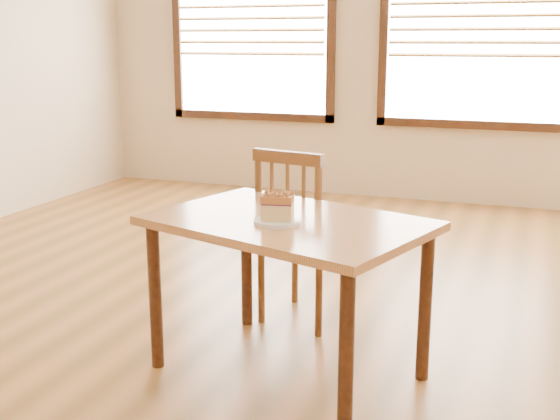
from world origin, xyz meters
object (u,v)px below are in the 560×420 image
at_px(plate, 278,222).
at_px(cake_slice, 278,206).
at_px(cafe_table_main, 288,240).
at_px(cafe_chair_main, 303,235).

relative_size(plate, cake_slice, 1.32).
bearing_deg(cafe_table_main, cake_slice, -82.15).
height_order(cafe_table_main, plate, plate).
bearing_deg(cafe_table_main, cafe_chair_main, 119.86).
bearing_deg(cafe_table_main, plate, -82.14).
relative_size(cafe_chair_main, plate, 4.77).
height_order(cafe_table_main, cake_slice, cake_slice).
height_order(cafe_table_main, cafe_chair_main, cafe_chair_main).
distance_m(cafe_table_main, cafe_chair_main, 0.65).
xyz_separation_m(cafe_chair_main, plate, (0.12, -0.71, 0.26)).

